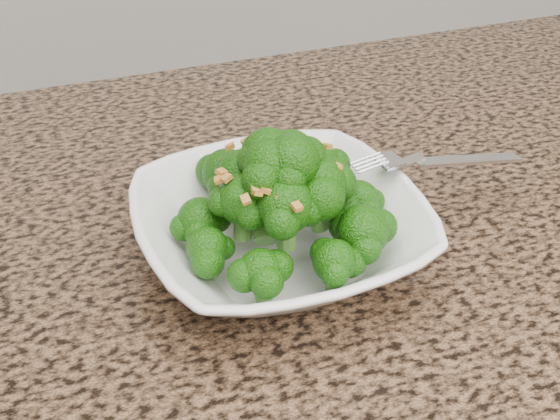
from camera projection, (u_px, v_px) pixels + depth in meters
name	position (u px, v px, depth m)	size (l,w,h in m)	color
granite_counter	(297.00, 365.00, 0.51)	(1.64, 1.04, 0.03)	brown
bowl	(280.00, 231.00, 0.58)	(0.23, 0.23, 0.06)	white
broccoli_pile	(280.00, 161.00, 0.54)	(0.20, 0.20, 0.08)	#1B5D0A
garlic_topping	(280.00, 111.00, 0.51)	(0.12, 0.12, 0.01)	#C3842F
fork	(415.00, 160.00, 0.60)	(0.19, 0.03, 0.01)	silver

